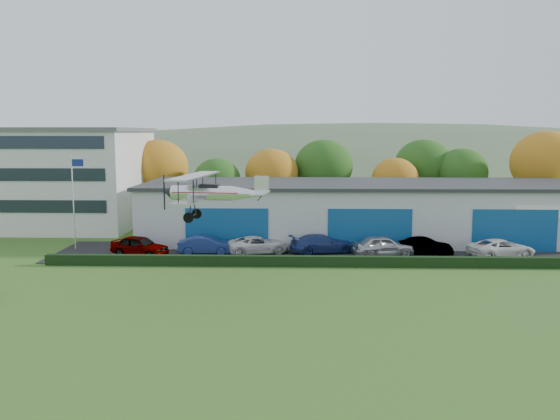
{
  "coord_description": "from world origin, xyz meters",
  "views": [
    {
      "loc": [
        -1.09,
        -26.53,
        9.93
      ],
      "look_at": [
        -2.22,
        11.99,
        4.81
      ],
      "focal_mm": 37.56,
      "sensor_mm": 36.0,
      "label": 1
    }
  ],
  "objects_px": {
    "hangar": "(362,211)",
    "car_5": "(426,246)",
    "car_3": "(322,244)",
    "biplane": "(211,191)",
    "car_1": "(206,245)",
    "office_block": "(45,177)",
    "car_4": "(383,246)",
    "car_2": "(258,245)",
    "car_6": "(501,248)",
    "car_0": "(140,246)",
    "flagpole": "(74,194)"
  },
  "relations": [
    {
      "from": "car_5",
      "to": "biplane",
      "type": "xyz_separation_m",
      "value": [
        -15.85,
        -10.49,
        5.49
      ]
    },
    {
      "from": "hangar",
      "to": "car_4",
      "type": "height_order",
      "value": "hangar"
    },
    {
      "from": "car_5",
      "to": "biplane",
      "type": "bearing_deg",
      "value": 129.44
    },
    {
      "from": "hangar",
      "to": "flagpole",
      "type": "bearing_deg",
      "value": -166.49
    },
    {
      "from": "flagpole",
      "to": "car_3",
      "type": "xyz_separation_m",
      "value": [
        20.86,
        -1.01,
        -3.97
      ]
    },
    {
      "from": "car_2",
      "to": "biplane",
      "type": "bearing_deg",
      "value": 150.92
    },
    {
      "from": "car_3",
      "to": "hangar",
      "type": "bearing_deg",
      "value": -45.78
    },
    {
      "from": "car_3",
      "to": "car_4",
      "type": "bearing_deg",
      "value": -118.04
    },
    {
      "from": "car_3",
      "to": "biplane",
      "type": "height_order",
      "value": "biplane"
    },
    {
      "from": "hangar",
      "to": "car_1",
      "type": "xyz_separation_m",
      "value": [
        -13.52,
        -7.76,
        -1.86
      ]
    },
    {
      "from": "car_0",
      "to": "car_3",
      "type": "distance_m",
      "value": 14.81
    },
    {
      "from": "car_1",
      "to": "car_5",
      "type": "distance_m",
      "value": 17.85
    },
    {
      "from": "car_4",
      "to": "flagpole",
      "type": "bearing_deg",
      "value": 74.55
    },
    {
      "from": "car_3",
      "to": "flagpole",
      "type": "bearing_deg",
      "value": 71.41
    },
    {
      "from": "car_4",
      "to": "car_5",
      "type": "height_order",
      "value": "car_4"
    },
    {
      "from": "car_3",
      "to": "biplane",
      "type": "xyz_separation_m",
      "value": [
        -7.5,
        -11.13,
        5.43
      ]
    },
    {
      "from": "car_2",
      "to": "car_3",
      "type": "distance_m",
      "value": 5.25
    },
    {
      "from": "car_3",
      "to": "car_4",
      "type": "height_order",
      "value": "car_4"
    },
    {
      "from": "office_block",
      "to": "flagpole",
      "type": "xyz_separation_m",
      "value": [
        8.12,
        -13.0,
        -0.43
      ]
    },
    {
      "from": "car_5",
      "to": "car_4",
      "type": "bearing_deg",
      "value": 102.93
    },
    {
      "from": "car_3",
      "to": "car_5",
      "type": "xyz_separation_m",
      "value": [
        8.36,
        -0.63,
        -0.06
      ]
    },
    {
      "from": "car_1",
      "to": "car_0",
      "type": "bearing_deg",
      "value": 96.79
    },
    {
      "from": "car_0",
      "to": "car_2",
      "type": "bearing_deg",
      "value": -62.05
    },
    {
      "from": "car_3",
      "to": "car_4",
      "type": "relative_size",
      "value": 1.08
    },
    {
      "from": "car_0",
      "to": "car_6",
      "type": "relative_size",
      "value": 0.9
    },
    {
      "from": "car_4",
      "to": "biplane",
      "type": "xyz_separation_m",
      "value": [
        -12.38,
        -10.07,
        5.36
      ]
    },
    {
      "from": "car_1",
      "to": "car_4",
      "type": "height_order",
      "value": "car_4"
    },
    {
      "from": "flagpole",
      "to": "car_2",
      "type": "distance_m",
      "value": 16.18
    },
    {
      "from": "car_5",
      "to": "car_6",
      "type": "height_order",
      "value": "car_6"
    },
    {
      "from": "car_3",
      "to": "office_block",
      "type": "bearing_deg",
      "value": 48.37
    },
    {
      "from": "flagpole",
      "to": "car_1",
      "type": "distance_m",
      "value": 12.18
    },
    {
      "from": "car_2",
      "to": "car_5",
      "type": "xyz_separation_m",
      "value": [
        13.6,
        -0.32,
        0.0
      ]
    },
    {
      "from": "car_4",
      "to": "car_3",
      "type": "bearing_deg",
      "value": 66.93
    },
    {
      "from": "car_0",
      "to": "biplane",
      "type": "relative_size",
      "value": 0.61
    },
    {
      "from": "hangar",
      "to": "car_5",
      "type": "height_order",
      "value": "hangar"
    },
    {
      "from": "car_0",
      "to": "car_5",
      "type": "distance_m",
      "value": 23.1
    },
    {
      "from": "car_1",
      "to": "biplane",
      "type": "relative_size",
      "value": 0.58
    },
    {
      "from": "car_2",
      "to": "car_6",
      "type": "relative_size",
      "value": 0.96
    },
    {
      "from": "car_4",
      "to": "car_6",
      "type": "distance_m",
      "value": 9.3
    },
    {
      "from": "car_1",
      "to": "car_5",
      "type": "bearing_deg",
      "value": -91.86
    },
    {
      "from": "office_block",
      "to": "biplane",
      "type": "distance_m",
      "value": 33.08
    },
    {
      "from": "office_block",
      "to": "car_1",
      "type": "height_order",
      "value": "office_block"
    },
    {
      "from": "hangar",
      "to": "biplane",
      "type": "bearing_deg",
      "value": -122.46
    },
    {
      "from": "hangar",
      "to": "biplane",
      "type": "xyz_separation_m",
      "value": [
        -11.52,
        -18.11,
        3.59
      ]
    },
    {
      "from": "hangar",
      "to": "car_2",
      "type": "height_order",
      "value": "hangar"
    },
    {
      "from": "car_0",
      "to": "office_block",
      "type": "bearing_deg",
      "value": 62.52
    },
    {
      "from": "biplane",
      "to": "car_5",
      "type": "bearing_deg",
      "value": 40.08
    },
    {
      "from": "car_1",
      "to": "car_6",
      "type": "distance_m",
      "value": 23.68
    },
    {
      "from": "car_0",
      "to": "car_5",
      "type": "height_order",
      "value": "car_0"
    },
    {
      "from": "biplane",
      "to": "car_1",
      "type": "bearing_deg",
      "value": 107.5
    }
  ]
}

